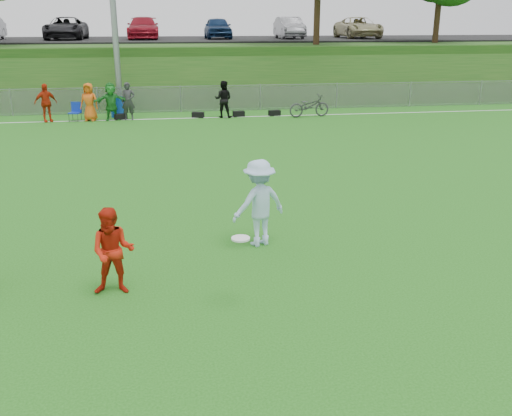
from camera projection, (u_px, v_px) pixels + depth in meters
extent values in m
plane|color=#1B5712|center=(218.00, 292.00, 9.68)|extent=(120.00, 120.00, 0.00)
cube|color=white|center=(183.00, 118.00, 26.56)|extent=(60.00, 0.10, 0.01)
cube|color=gray|center=(181.00, 100.00, 28.24)|extent=(58.00, 0.02, 1.20)
cube|color=gray|center=(180.00, 86.00, 28.04)|extent=(58.00, 0.04, 0.04)
cube|color=#194914|center=(175.00, 64.00, 38.27)|extent=(120.00, 18.00, 3.00)
cube|color=black|center=(174.00, 39.00, 39.66)|extent=(120.00, 12.00, 0.10)
imported|color=black|center=(66.00, 28.00, 37.45)|extent=(2.39, 5.18, 1.44)
imported|color=maroon|center=(143.00, 28.00, 38.18)|extent=(2.02, 4.96, 1.44)
imported|color=#12294E|center=(218.00, 28.00, 38.92)|extent=(1.70, 4.23, 1.44)
imported|color=slate|center=(289.00, 28.00, 39.65)|extent=(1.52, 4.37, 1.44)
imported|color=tan|center=(358.00, 28.00, 40.38)|extent=(2.39, 5.18, 1.44)
imported|color=red|center=(46.00, 103.00, 25.41)|extent=(1.07, 0.80, 1.69)
imported|color=#E25D15|center=(89.00, 102.00, 25.68)|extent=(0.93, 0.72, 1.69)
imported|color=#217E29|center=(111.00, 102.00, 25.82)|extent=(1.64, 0.79, 1.69)
imported|color=#2E2E30|center=(128.00, 101.00, 25.94)|extent=(0.64, 0.44, 1.69)
imported|color=black|center=(223.00, 99.00, 26.57)|extent=(0.98, 0.86, 1.69)
cube|color=black|center=(121.00, 117.00, 26.20)|extent=(0.62, 0.47, 0.26)
cube|color=black|center=(198.00, 115.00, 26.72)|extent=(0.61, 0.45, 0.26)
cube|color=black|center=(239.00, 114.00, 27.00)|extent=(0.57, 0.33, 0.26)
cube|color=black|center=(274.00, 113.00, 27.25)|extent=(0.59, 0.36, 0.26)
imported|color=red|center=(113.00, 251.00, 9.44)|extent=(0.78, 0.63, 1.50)
imported|color=#ADCEF0|center=(259.00, 203.00, 11.47)|extent=(1.31, 1.04, 1.78)
cylinder|color=silver|center=(241.00, 238.00, 8.88)|extent=(0.30, 0.30, 0.03)
cylinder|color=#103FB0|center=(117.00, 107.00, 26.82)|extent=(0.70, 0.70, 0.93)
cube|color=#102DB3|center=(75.00, 113.00, 25.74)|extent=(0.57, 0.57, 0.05)
cube|color=#102DB3|center=(76.00, 107.00, 25.88)|extent=(0.46, 0.16, 0.47)
imported|color=#2C2C2F|center=(309.00, 106.00, 26.81)|extent=(2.03, 0.94, 1.03)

